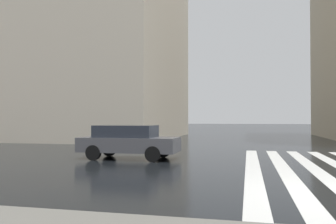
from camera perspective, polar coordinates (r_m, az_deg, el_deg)
The scene contains 4 objects.
ground_plane at distance 8.67m, azimuth 25.23°, elevation -12.20°, with size 220.00×220.00×0.00m, color black.
zebra_crossing at distance 12.62m, azimuth 23.01°, elevation -8.68°, with size 13.00×4.50×0.01m.
haussmann_block_mid at distance 35.41m, azimuth -18.78°, elevation 13.23°, with size 16.58×23.48×21.28m.
car_dark_grey at distance 14.70m, azimuth -6.51°, elevation -4.73°, with size 1.85×4.10×1.41m.
Camera 1 is at (-8.32, 1.78, 1.68)m, focal length 37.08 mm.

